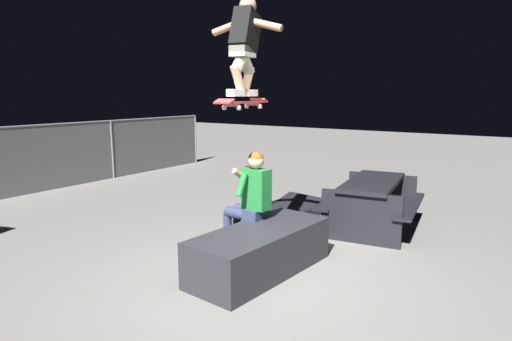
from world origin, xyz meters
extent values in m
plane|color=slate|center=(0.00, 0.00, 0.00)|extent=(40.00, 40.00, 0.00)
cube|color=#28282D|center=(0.28, 0.20, 0.26)|extent=(1.88, 0.90, 0.52)
cube|color=#2D3856|center=(0.62, 0.49, 0.58)|extent=(0.32, 0.20, 0.12)
cube|color=#1E7233|center=(0.62, 0.49, 0.89)|extent=(0.23, 0.36, 0.50)
sphere|color=tan|center=(0.62, 0.49, 1.24)|extent=(0.20, 0.20, 0.20)
sphere|color=brown|center=(0.62, 0.49, 1.26)|extent=(0.19, 0.19, 0.19)
cylinder|color=#1E7233|center=(0.43, 0.57, 0.96)|extent=(0.20, 0.10, 0.29)
cylinder|color=tan|center=(0.52, 0.66, 1.06)|extent=(0.24, 0.09, 0.19)
cylinder|color=#1E7233|center=(0.83, 0.53, 0.96)|extent=(0.20, 0.10, 0.29)
cylinder|color=tan|center=(0.76, 0.64, 1.06)|extent=(0.24, 0.09, 0.19)
cylinder|color=#2D3856|center=(0.55, 0.70, 0.56)|extent=(0.17, 0.41, 0.14)
cylinder|color=#2D3856|center=(0.57, 0.90, 0.28)|extent=(0.11, 0.11, 0.48)
cube|color=#2D9E66|center=(0.57, 0.95, 0.04)|extent=(0.12, 0.27, 0.08)
cylinder|color=#2D3856|center=(0.73, 0.68, 0.56)|extent=(0.17, 0.41, 0.14)
cylinder|color=#2D3856|center=(0.75, 0.88, 0.28)|extent=(0.11, 0.11, 0.48)
cube|color=#2D9E66|center=(0.75, 0.93, 0.04)|extent=(0.12, 0.27, 0.08)
cube|color=#B72D2D|center=(0.44, 0.55, 1.94)|extent=(0.82, 0.33, 0.02)
cube|color=#B72D2D|center=(0.88, 0.62, 1.96)|extent=(0.15, 0.22, 0.06)
cube|color=#B72D2D|center=(-0.01, 0.48, 1.96)|extent=(0.15, 0.22, 0.06)
cube|color=#99999E|center=(0.71, 0.59, 1.91)|extent=(0.09, 0.17, 0.03)
cylinder|color=white|center=(0.70, 0.68, 1.89)|extent=(0.06, 0.04, 0.05)
cylinder|color=white|center=(0.73, 0.50, 1.89)|extent=(0.06, 0.04, 0.05)
cube|color=#99999E|center=(0.16, 0.50, 1.91)|extent=(0.09, 0.17, 0.03)
cylinder|color=white|center=(0.15, 0.59, 1.89)|extent=(0.06, 0.04, 0.05)
cylinder|color=white|center=(0.18, 0.41, 1.89)|extent=(0.06, 0.04, 0.05)
cube|color=white|center=(0.61, 0.58, 2.05)|extent=(0.27, 0.14, 0.08)
cube|color=white|center=(0.26, 0.52, 2.05)|extent=(0.27, 0.14, 0.08)
cylinder|color=tan|center=(0.56, 0.57, 2.21)|extent=(0.25, 0.14, 0.31)
cylinder|color=gray|center=(0.49, 0.56, 2.41)|extent=(0.35, 0.18, 0.33)
cylinder|color=tan|center=(0.31, 0.53, 2.21)|extent=(0.25, 0.14, 0.31)
cylinder|color=gray|center=(0.38, 0.54, 2.41)|extent=(0.35, 0.18, 0.33)
cube|color=gray|center=(0.44, 0.55, 2.51)|extent=(0.33, 0.25, 0.12)
cube|color=black|center=(0.52, 0.56, 2.75)|extent=(0.48, 0.29, 0.52)
sphere|color=tan|center=(0.58, 0.57, 3.03)|extent=(0.20, 0.20, 0.20)
cylinder|color=tan|center=(0.50, 0.78, 2.81)|extent=(0.15, 0.45, 0.19)
cylinder|color=tan|center=(0.57, 0.35, 2.81)|extent=(0.15, 0.45, 0.19)
cube|color=black|center=(2.62, 1.14, 0.03)|extent=(1.19, 0.99, 0.06)
cube|color=black|center=(2.62, 1.14, 0.08)|extent=(1.15, 0.98, 0.33)
cube|color=black|center=(2.62, 1.54, 0.08)|extent=(0.96, 0.19, 0.15)
cube|color=black|center=(2.62, 0.73, 0.08)|extent=(0.96, 0.19, 0.15)
cube|color=black|center=(2.62, -0.29, 0.72)|extent=(1.78, 0.93, 0.06)
cube|color=black|center=(2.55, 0.25, 0.42)|extent=(1.72, 0.47, 0.04)
cube|color=black|center=(2.70, -0.83, 0.42)|extent=(1.72, 0.47, 0.04)
cube|color=black|center=(3.39, -0.18, 0.36)|extent=(0.21, 1.10, 0.72)
cube|color=black|center=(1.86, -0.40, 0.36)|extent=(0.21, 1.10, 0.72)
cylinder|color=slate|center=(3.00, 6.33, 0.70)|extent=(0.05, 0.05, 1.40)
cylinder|color=slate|center=(6.00, 6.33, 0.70)|extent=(0.05, 0.05, 1.40)
camera|label=1|loc=(-3.67, -2.43, 2.04)|focal=30.39mm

